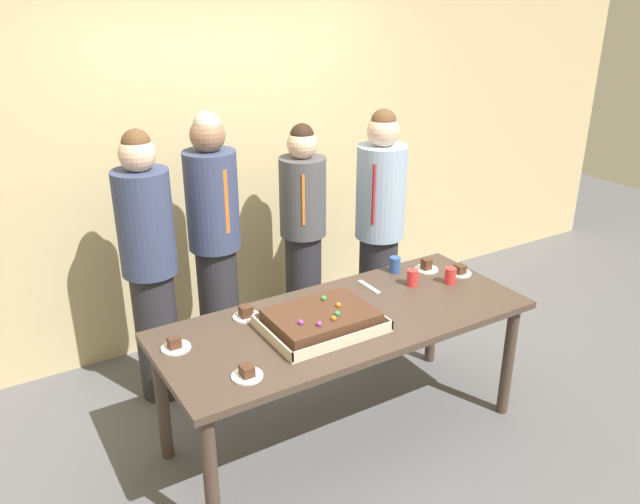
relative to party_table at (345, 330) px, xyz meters
name	(u,v)px	position (x,y,z in m)	size (l,w,h in m)	color
ground_plane	(343,432)	(0.00, 0.00, -0.69)	(12.00, 12.00, 0.00)	#5B5B60
interior_back_panel	(222,134)	(0.00, 1.60, 0.81)	(8.00, 0.12, 3.00)	#CCB784
party_table	(345,330)	(0.00, 0.00, 0.00)	(2.09, 0.85, 0.78)	#47382D
sheet_cake	(321,320)	(-0.18, -0.04, 0.13)	(0.61, 0.46, 0.12)	beige
plated_slice_near_left	(175,345)	(-0.91, 0.17, 0.11)	(0.15, 0.15, 0.07)	white
plated_slice_near_right	(460,271)	(0.93, 0.09, 0.11)	(0.15, 0.15, 0.06)	white
plated_slice_far_left	(426,267)	(0.79, 0.25, 0.11)	(0.15, 0.15, 0.08)	white
plated_slice_far_right	(246,314)	(-0.47, 0.28, 0.11)	(0.15, 0.15, 0.07)	white
plated_slice_center_front	(247,373)	(-0.71, -0.25, 0.11)	(0.15, 0.15, 0.06)	white
drink_cup_nearest	(395,265)	(0.60, 0.34, 0.14)	(0.07, 0.07, 0.10)	#2D5199
drink_cup_middle	(412,277)	(0.57, 0.13, 0.14)	(0.07, 0.07, 0.10)	red
drink_cup_far_end	(450,276)	(0.79, 0.03, 0.14)	(0.07, 0.07, 0.10)	red
cake_server_utensil	(369,287)	(0.33, 0.24, 0.09)	(0.03, 0.20, 0.01)	silver
person_serving_front	(380,228)	(0.78, 0.76, 0.21)	(0.34, 0.34, 1.73)	#28282D
person_green_shirt_behind	(150,266)	(-0.78, 0.95, 0.21)	(0.33, 0.33, 1.74)	#28282D
person_striped_tie_right	(303,233)	(0.35, 1.07, 0.16)	(0.33, 0.33, 1.63)	#28282D
person_far_right_suit	(215,242)	(-0.32, 1.04, 0.24)	(0.33, 0.33, 1.78)	#28282D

